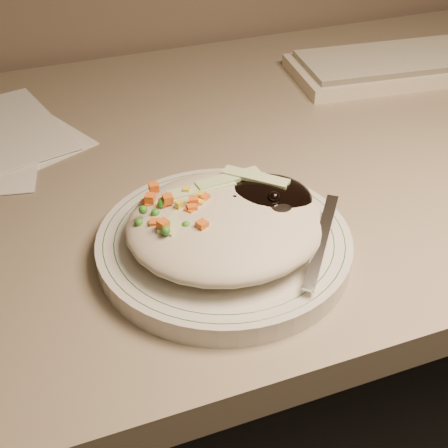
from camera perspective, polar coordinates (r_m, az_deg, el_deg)
name	(u,v)px	position (r m, az deg, el deg)	size (l,w,h in m)	color
desk	(242,267)	(0.91, 1.70, -3.93)	(1.40, 0.70, 0.74)	gray
plate	(224,245)	(0.61, 0.00, -1.94)	(0.25, 0.25, 0.02)	silver
plate_rim	(224,237)	(0.61, 0.00, -1.20)	(0.24, 0.24, 0.00)	#144723
meal	(228,219)	(0.60, 0.41, 0.48)	(0.21, 0.19, 0.05)	#BFB39B
keyboard	(419,62)	(1.05, 17.42, 13.93)	(0.41, 0.19, 0.03)	beige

